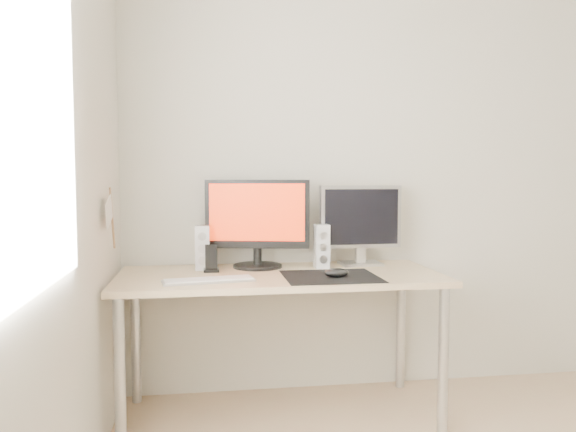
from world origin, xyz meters
TOP-DOWN VIEW (x-y plane):
  - wall_back at (0.00, 1.75)m, footprint 3.50×0.00m
  - wall_left at (-1.75, 0.00)m, footprint 0.00×3.50m
  - window_pane at (-1.74, 0.00)m, footprint 0.00×1.30m
  - mousepad at (-0.70, 1.25)m, footprint 0.45×0.40m
  - mouse at (-0.68, 1.22)m, footprint 0.12×0.07m
  - desk at (-0.93, 1.38)m, footprint 1.60×0.70m
  - main_monitor at (-1.02, 1.57)m, footprint 0.55×0.31m
  - second_monitor at (-0.46, 1.58)m, footprint 0.45×0.17m
  - speaker_left at (-1.31, 1.55)m, footprint 0.07×0.09m
  - speaker_right at (-0.69, 1.51)m, footprint 0.07×0.09m
  - keyboard at (-1.28, 1.21)m, footprint 0.43×0.19m
  - phone_dock at (-1.27, 1.48)m, footprint 0.08×0.07m
  - pennant at (-1.72, 1.24)m, footprint 0.01×0.23m

SIDE VIEW (x-z plane):
  - desk at x=-0.93m, z-range 0.29..1.02m
  - mousepad at x=-0.70m, z-range 0.73..0.73m
  - keyboard at x=-1.28m, z-range 0.73..0.75m
  - mouse at x=-0.68m, z-range 0.73..0.78m
  - phone_dock at x=-1.27m, z-range 0.70..0.84m
  - speaker_left at x=-1.31m, z-range 0.73..0.96m
  - speaker_right at x=-0.69m, z-range 0.73..0.96m
  - second_monitor at x=-0.46m, z-range 0.75..1.19m
  - main_monitor at x=-1.02m, z-range 0.75..1.22m
  - pennant at x=-1.72m, z-range 0.90..1.19m
  - wall_back at x=0.00m, z-range -0.50..3.00m
  - wall_left at x=-1.75m, z-range -0.50..3.00m
  - window_pane at x=-1.74m, z-range 0.85..2.15m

